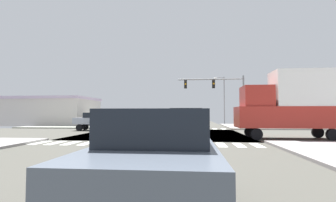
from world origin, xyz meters
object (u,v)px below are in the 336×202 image
street_lamp (223,96)px  suv_leading_1 (186,117)px  traffic_signal_mast (217,89)px  bank_building (49,111)px  sedan_farside_2 (96,120)px  sedan_crossing_3 (160,154)px  sedan_nearside_1 (145,123)px  box_truck_queued_1 (291,103)px

street_lamp → suv_leading_1: (-5.66, -15.45, -3.28)m
traffic_signal_mast → suv_leading_1: size_ratio=1.68×
bank_building → suv_leading_1: 24.55m
street_lamp → sedan_farside_2: size_ratio=1.81×
traffic_signal_mast → suv_leading_1: traffic_signal_mast is taller
bank_building → sedan_crossing_3: 38.93m
sedan_nearside_1 → sedan_farside_2: same height
sedan_farside_2 → sedan_crossing_3: same height
traffic_signal_mast → suv_leading_1: (-3.51, -3.73, -3.23)m
street_lamp → sedan_farside_2: bearing=-134.6°
bank_building → sedan_crossing_3: bank_building is taller
sedan_farside_2 → suv_leading_1: 9.60m
box_truck_queued_1 → suv_leading_1: box_truck_queued_1 is taller
street_lamp → suv_leading_1: bearing=-110.1°
box_truck_queued_1 → bank_building: bearing=58.2°
street_lamp → suv_leading_1: street_lamp is taller
street_lamp → sedan_farside_2: (-15.25, -15.45, -3.56)m
box_truck_queued_1 → suv_leading_1: size_ratio=1.57×
street_lamp → sedan_nearside_1: street_lamp is taller
traffic_signal_mast → sedan_crossing_3: size_ratio=1.80×
bank_building → street_lamp: bearing=8.7°
sedan_nearside_1 → sedan_crossing_3: 14.30m
box_truck_queued_1 → sedan_farside_2: bearing=67.9°
traffic_signal_mast → street_lamp: (2.15, 11.72, 0.04)m
sedan_farside_2 → suv_leading_1: (9.59, 0.00, 0.28)m
sedan_nearside_1 → traffic_signal_mast: bearing=-31.0°
suv_leading_1 → traffic_signal_mast: bearing=136.7°
traffic_signal_mast → bank_building: bearing=163.4°
bank_building → box_truck_queued_1: 34.62m
bank_building → box_truck_queued_1: box_truck_queued_1 is taller
street_lamp → sedan_nearside_1: (-8.59, -22.45, -3.56)m
sedan_nearside_1 → suv_leading_1: (2.94, 7.00, 0.28)m
sedan_nearside_1 → sedan_farside_2: (-6.66, 7.00, 0.00)m
bank_building → suv_leading_1: bearing=-27.3°
street_lamp → bank_building: 27.89m
traffic_signal_mast → sedan_crossing_3: 25.22m
traffic_signal_mast → sedan_farside_2: bearing=-164.1°
traffic_signal_mast → sedan_crossing_3: bearing=-98.1°
sedan_nearside_1 → suv_leading_1: bearing=-22.8°
sedan_nearside_1 → sedan_crossing_3: (2.91, -14.00, 0.00)m
sedan_crossing_3 → sedan_farside_2: bearing=114.5°
traffic_signal_mast → sedan_nearside_1: (-6.45, -10.73, -3.51)m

